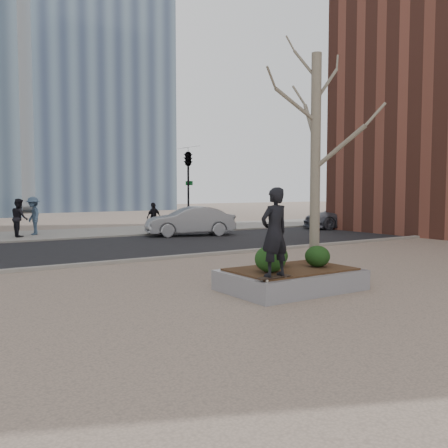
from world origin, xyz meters
TOP-DOWN VIEW (x-y plane):
  - ground at (0.00, 0.00)m, footprint 120.00×120.00m
  - street at (0.00, 10.00)m, footprint 60.00×8.00m
  - far_sidewalk at (0.00, 17.00)m, footprint 60.00×6.00m
  - planter at (1.00, 0.00)m, footprint 3.00×2.00m
  - planter_mulch at (1.00, 0.00)m, footprint 2.70×1.70m
  - sycamore_tree at (2.00, 0.30)m, footprint 2.80×2.80m
  - shrub_left at (0.28, -0.16)m, footprint 0.68×0.68m
  - shrub_middle at (0.89, 0.42)m, footprint 0.59×0.59m
  - shrub_right at (1.66, -0.16)m, footprint 0.58×0.58m
  - skateboard at (-0.10, -0.76)m, footprint 0.79×0.27m
  - skateboarder at (-0.10, -0.76)m, footprint 0.67×0.46m
  - car_silver at (5.52, 12.69)m, footprint 4.53×2.63m
  - car_third at (15.22, 11.77)m, footprint 5.25×3.08m
  - pedestrian_a at (-1.60, 16.46)m, footprint 0.69×0.89m
  - pedestrian_b at (-0.80, 17.24)m, footprint 0.74×1.24m
  - pedestrian_c at (4.84, 15.35)m, footprint 0.98×0.61m
  - traffic_light_far at (6.50, 14.60)m, footprint 0.60×2.48m

SIDE VIEW (x-z plane):
  - ground at x=0.00m, z-range 0.00..0.00m
  - street at x=0.00m, z-range 0.00..0.02m
  - far_sidewalk at x=0.00m, z-range 0.00..0.02m
  - planter at x=1.00m, z-range 0.00..0.45m
  - planter_mulch at x=1.00m, z-range 0.45..0.49m
  - skateboard at x=-0.10m, z-range 0.45..0.53m
  - car_silver at x=5.52m, z-range 0.02..1.43m
  - car_third at x=15.22m, z-range 0.02..1.45m
  - shrub_right at x=1.66m, z-range 0.49..0.98m
  - shrub_middle at x=0.89m, z-range 0.49..0.99m
  - shrub_left at x=0.28m, z-range 0.49..1.07m
  - pedestrian_c at x=4.84m, z-range 0.02..1.59m
  - pedestrian_a at x=-1.60m, z-range 0.02..1.84m
  - pedestrian_b at x=-0.80m, z-range 0.02..1.91m
  - skateboarder at x=-0.10m, z-range 0.52..2.32m
  - traffic_light_far at x=6.50m, z-range 0.00..4.50m
  - sycamore_tree at x=2.00m, z-range 0.49..7.09m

